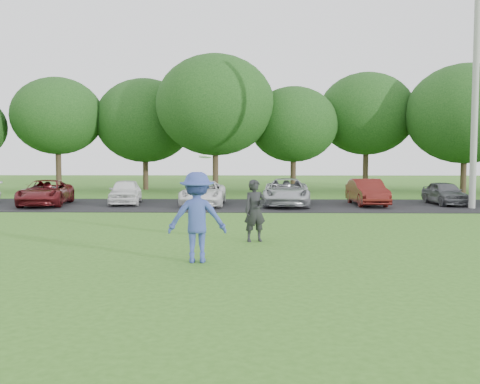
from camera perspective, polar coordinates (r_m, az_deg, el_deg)
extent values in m
plane|color=#35691E|center=(12.27, -0.41, -7.21)|extent=(100.00, 100.00, 0.00)
cube|color=black|center=(25.14, 0.54, -1.41)|extent=(32.00, 6.50, 0.03)
cylinder|color=#979793|center=(25.76, 23.81, 9.84)|extent=(0.28, 0.28, 10.32)
imported|color=#354695|center=(11.88, -4.60, -2.70)|extent=(1.34, 0.82, 2.01)
cylinder|color=white|center=(11.50, -3.75, 3.79)|extent=(0.27, 0.27, 0.08)
imported|color=black|center=(14.66, 1.61, -2.00)|extent=(0.72, 0.59, 1.71)
cube|color=black|center=(14.46, 2.33, -1.09)|extent=(0.17, 0.14, 0.10)
imported|color=#581316|center=(26.54, -20.03, -0.06)|extent=(2.53, 4.47, 1.18)
imported|color=white|center=(26.12, -12.12, 0.04)|extent=(1.89, 3.65, 1.19)
imported|color=white|center=(24.84, -3.95, -0.11)|extent=(1.94, 4.18, 1.16)
imported|color=#A7A9AE|center=(24.89, 4.97, 0.00)|extent=(2.36, 4.63, 1.25)
imported|color=#591713|center=(25.71, 13.41, 0.00)|extent=(1.46, 3.76, 1.22)
imported|color=#505257|center=(27.05, 21.01, -0.10)|extent=(1.47, 3.29, 1.10)
cylinder|color=#38281C|center=(37.34, -18.78, 2.20)|extent=(0.36, 0.36, 2.70)
ellipsoid|color=#214C19|center=(37.41, -18.90, 7.68)|extent=(5.94, 5.94, 5.05)
cylinder|color=#38281C|center=(37.19, -10.03, 1.96)|extent=(0.36, 0.36, 2.20)
ellipsoid|color=#214C19|center=(37.24, -10.10, 7.51)|extent=(6.68, 6.68, 5.68)
cylinder|color=#38281C|center=(33.73, -2.63, 2.24)|extent=(0.36, 0.36, 2.70)
ellipsoid|color=#214C19|center=(33.86, -2.66, 9.24)|extent=(7.42, 7.42, 6.31)
cylinder|color=#38281C|center=(35.15, 5.69, 1.88)|extent=(0.36, 0.36, 2.20)
ellipsoid|color=#214C19|center=(35.18, 5.73, 7.20)|extent=(5.76, 5.76, 4.90)
cylinder|color=#38281C|center=(37.23, 13.24, 2.30)|extent=(0.36, 0.36, 2.70)
ellipsoid|color=#214C19|center=(37.32, 13.33, 8.12)|extent=(6.50, 6.50, 5.53)
cylinder|color=#38281C|center=(36.12, 22.73, 1.65)|extent=(0.36, 0.36, 2.20)
ellipsoid|color=#214C19|center=(36.18, 22.89, 7.69)|extent=(7.24, 7.24, 6.15)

